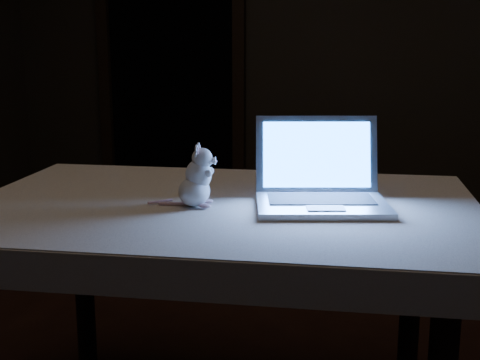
% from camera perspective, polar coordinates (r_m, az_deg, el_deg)
% --- Properties ---
extents(back_wall, '(4.50, 0.04, 2.60)m').
position_cam_1_polar(back_wall, '(4.22, 8.24, 13.51)').
color(back_wall, black).
rests_on(back_wall, ground).
extents(doorway, '(1.06, 0.36, 2.13)m').
position_cam_1_polar(doorway, '(4.50, -6.14, 10.49)').
color(doorway, black).
rests_on(doorway, back_wall).
extents(table, '(1.45, 1.02, 0.73)m').
position_cam_1_polar(table, '(1.98, -1.52, -12.54)').
color(table, black).
rests_on(table, floor).
extents(tablecloth, '(1.60, 1.18, 0.10)m').
position_cam_1_polar(tablecloth, '(1.83, -1.19, -3.79)').
color(tablecloth, beige).
rests_on(tablecloth, table).
extents(laptop, '(0.43, 0.40, 0.25)m').
position_cam_1_polar(laptop, '(1.78, 7.41, 1.30)').
color(laptop, '#B1B0B5').
rests_on(laptop, tablecloth).
extents(plush_mouse, '(0.14, 0.14, 0.18)m').
position_cam_1_polar(plush_mouse, '(1.80, -4.11, 0.39)').
color(plush_mouse, silver).
rests_on(plush_mouse, tablecloth).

